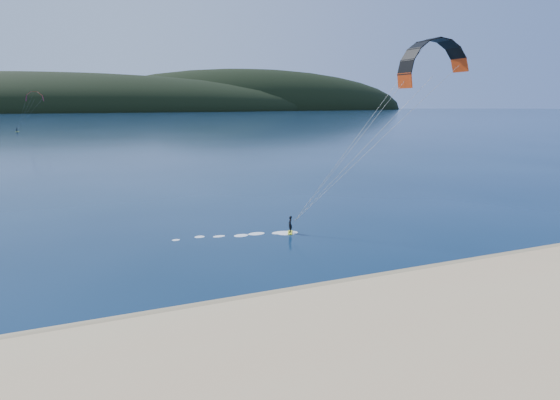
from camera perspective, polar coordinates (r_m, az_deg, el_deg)
ground at (r=24.36m, az=-0.19°, el=-17.07°), size 1800.00×1800.00×0.00m
wet_sand at (r=28.11m, az=-3.73°, el=-12.81°), size 220.00×2.50×0.10m
headland at (r=765.15m, az=-21.97°, el=10.31°), size 1200.00×310.00×140.00m
kitesurfer_near at (r=41.61m, az=17.43°, el=13.64°), size 24.78×8.38×17.63m
kitesurfer_far at (r=216.33m, az=-28.44°, el=10.95°), size 12.69×8.44×16.14m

